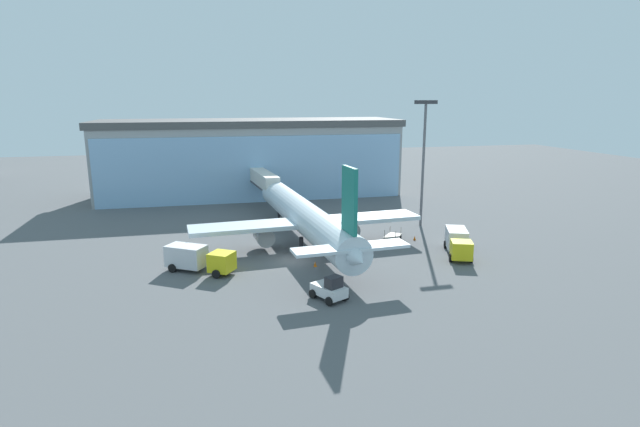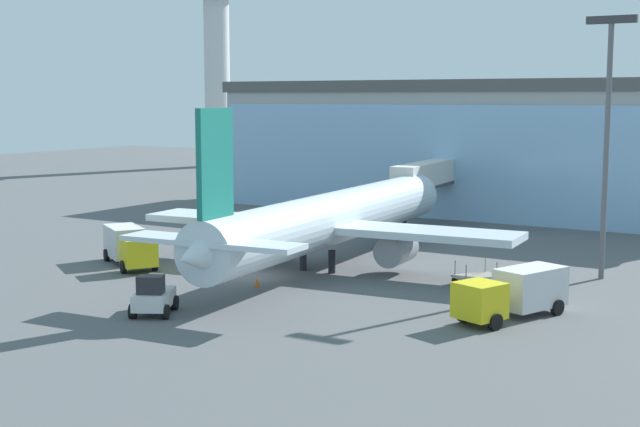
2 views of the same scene
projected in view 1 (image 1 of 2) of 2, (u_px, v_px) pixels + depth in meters
name	position (u px, v px, depth m)	size (l,w,h in m)	color
ground	(293.00, 260.00, 55.05)	(240.00, 240.00, 0.00)	#545659
terminal_building	(251.00, 157.00, 92.26)	(54.42, 17.08, 13.78)	#A0A0A0
jet_bridge	(262.00, 180.00, 80.86)	(3.49, 14.85, 6.05)	silver
apron_light_mast	(424.00, 152.00, 67.99)	(3.20, 0.40, 17.26)	#59595E
airplane	(306.00, 218.00, 60.22)	(27.98, 37.38, 11.46)	silver
catering_truck	(198.00, 258.00, 51.20)	(7.29, 5.89, 2.65)	yellow
fuel_truck	(458.00, 242.00, 56.94)	(4.71, 7.60, 2.65)	yellow
baggage_cart	(393.00, 236.00, 62.98)	(3.02, 3.18, 1.50)	#9E998C
pushback_tug	(330.00, 289.00, 44.09)	(3.28, 3.68, 2.30)	silver
safety_cone_nose	(315.00, 264.00, 53.01)	(0.36, 0.36, 0.55)	orange
safety_cone_wingtip	(415.00, 238.00, 62.96)	(0.36, 0.36, 0.55)	orange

